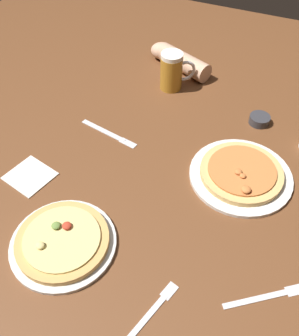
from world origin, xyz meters
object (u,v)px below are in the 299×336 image
pizza_plate_near (63,242)px  pizza_plate_far (241,174)px  diner_arm (177,59)px  knife_right (109,133)px  ramekin_butter (259,120)px  beer_mug_dark (172,71)px  fork_spare (266,297)px  napkin_folded (30,176)px  fork_left (150,313)px

pizza_plate_near → pizza_plate_far: 0.56m
diner_arm → knife_right: bearing=-98.1°
ramekin_butter → knife_right: (-0.46, -0.26, -0.01)m
ramekin_butter → beer_mug_dark: bearing=168.1°
pizza_plate_far → fork_spare: size_ratio=1.76×
pizza_plate_near → knife_right: pizza_plate_near is taller
pizza_plate_near → diner_arm: bearing=91.5°
pizza_plate_near → beer_mug_dark: (0.01, 0.77, 0.06)m
pizza_plate_near → ramekin_butter: pizza_plate_near is taller
beer_mug_dark → ramekin_butter: size_ratio=2.04×
fork_spare → diner_arm: size_ratio=0.63×
napkin_folded → ramekin_butter: bearing=41.9°
beer_mug_dark → pizza_plate_far: bearing=-44.1°
ramekin_butter → pizza_plate_near: bearing=-117.8°
pizza_plate_near → fork_left: size_ratio=1.43×
napkin_folded → fork_spare: 0.75m
napkin_folded → fork_spare: napkin_folded is taller
pizza_plate_near → fork_spare: 0.52m
ramekin_butter → fork_spare: (0.15, -0.62, -0.01)m
fork_left → diner_arm: 1.03m
pizza_plate_near → fork_spare: size_ratio=1.58×
pizza_plate_near → pizza_plate_far: bearing=48.6°
fork_spare → diner_arm: diner_arm is taller
fork_left → knife_right: 0.63m
beer_mug_dark → fork_spare: bearing=-53.8°
pizza_plate_far → diner_arm: diner_arm is taller
pizza_plate_far → beer_mug_dark: 0.51m
diner_arm → napkin_folded: bearing=-105.1°
fork_left → napkin_folded: bearing=154.6°
napkin_folded → diner_arm: diner_arm is taller
beer_mug_dark → diner_arm: beer_mug_dark is taller
ramekin_butter → diner_arm: size_ratio=0.25×
napkin_folded → knife_right: 0.30m
ramekin_butter → knife_right: bearing=-150.3°
ramekin_butter → diner_arm: bearing=151.0°
fork_left → fork_spare: 0.28m
fork_left → diner_arm: (-0.31, 0.99, 0.03)m
napkin_folded → diner_arm: size_ratio=0.46×
beer_mug_dark → knife_right: size_ratio=0.64×
pizza_plate_far → fork_spare: 0.38m
ramekin_butter → knife_right: 0.53m
pizza_plate_far → ramekin_butter: 0.27m
pizza_plate_far → ramekin_butter: size_ratio=4.38×
pizza_plate_far → fork_left: pizza_plate_far is taller
pizza_plate_far → napkin_folded: (-0.59, -0.25, -0.01)m
pizza_plate_far → knife_right: bearing=178.2°
ramekin_butter → fork_spare: bearing=-76.1°
napkin_folded → diner_arm: bearing=74.9°
beer_mug_dark → napkin_folded: bearing=-111.0°
knife_right → fork_spare: 0.71m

